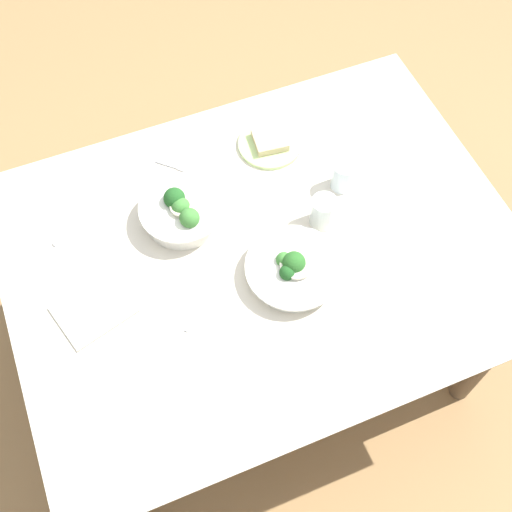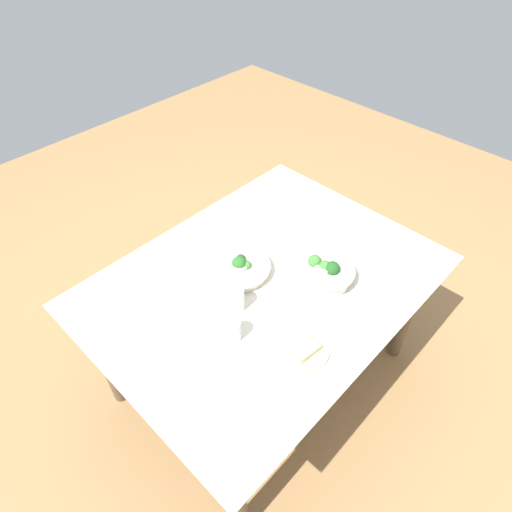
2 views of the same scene
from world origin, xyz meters
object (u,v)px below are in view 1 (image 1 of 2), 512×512
Objects in this scene: broccoli_bowl_far at (182,211)px; napkin_folded_upper at (94,310)px; broccoli_bowl_near at (293,269)px; table_knife_left at (202,301)px; bread_side_plate at (270,143)px; fork_by_near_bowl at (173,166)px; water_glass_center at (323,212)px; fork_by_far_bowl at (69,236)px; water_glass_side at (343,176)px.

napkin_folded_upper is (-0.31, -0.18, -0.04)m from broccoli_bowl_far.
table_knife_left is (-0.26, 0.02, -0.03)m from broccoli_bowl_near.
fork_by_near_bowl is (-0.30, 0.03, -0.01)m from bread_side_plate.
broccoli_bowl_far is at bearing 30.43° from napkin_folded_upper.
bread_side_plate is 1.95× the size of water_glass_center.
water_glass_center is at bearing -23.29° from broccoli_bowl_far.
fork_by_far_bowl is at bearing 161.83° from water_glass_center.
water_glass_side reaches higher than fork_by_far_bowl.
water_glass_side is at bearing 152.60° from fork_by_far_bowl.
fork_by_far_bowl is 0.55× the size of table_knife_left.
water_glass_side is at bearing 40.79° from broccoli_bowl_near.
bread_side_plate is 2.11× the size of water_glass_side.
napkin_folded_upper is at bearing -149.57° from broccoli_bowl_far.
broccoli_bowl_far is 0.91× the size of broccoli_bowl_near.
broccoli_bowl_near is at bearing 128.86° from fork_by_far_bowl.
bread_side_plate is 0.57m from table_knife_left.
fork_by_far_bowl is at bearing 146.95° from broccoli_bowl_near.
water_glass_side is 0.87× the size of fork_by_far_bowl.
water_glass_center is at bearing 143.73° from fork_by_far_bowl.
fork_by_near_bowl is (0.35, 0.12, 0.00)m from fork_by_far_bowl.
broccoli_bowl_far is 0.37m from bread_side_plate.
water_glass_side reaches higher than bread_side_plate.
broccoli_bowl_near is 1.34× the size of bread_side_plate.
bread_side_plate reaches higher than fork_by_near_bowl.
fork_by_far_bowl is 0.25m from napkin_folded_upper.
water_glass_side is (0.47, -0.06, 0.01)m from broccoli_bowl_far.
broccoli_bowl_near reaches higher than napkin_folded_upper.
water_glass_side is 1.12× the size of fork_by_near_bowl.
water_glass_center reaches higher than bread_side_plate.
water_glass_center is at bearing -139.05° from water_glass_side.
napkin_folded_upper reaches higher than fork_by_near_bowl.
table_knife_left is (-0.40, -0.11, -0.05)m from water_glass_center.
water_glass_center is 0.42m from table_knife_left.
fork_by_near_bowl is at bearing 111.55° from broccoli_bowl_near.
bread_side_plate is at bearing 95.23° from water_glass_center.
water_glass_center is (0.36, -0.16, 0.01)m from broccoli_bowl_far.
napkin_folded_upper is (-0.79, -0.12, -0.04)m from water_glass_side.
table_knife_left is (-0.04, -0.27, -0.04)m from broccoli_bowl_far.
broccoli_bowl_near is 2.46× the size of fork_by_far_bowl.
broccoli_bowl_far is 2.39× the size of water_glass_center.
fork_by_far_bowl is 1.29× the size of fork_by_near_bowl.
water_glass_side is at bearing 157.30° from table_knife_left.
water_glass_side is at bearing 12.98° from fork_by_near_bowl.
water_glass_center is at bearing 40.67° from broccoli_bowl_near.
water_glass_side is 0.55m from table_knife_left.
broccoli_bowl_far reaches higher than napkin_folded_upper.
table_knife_left is at bearing -158.24° from water_glass_side.
water_glass_side is 0.48× the size of table_knife_left.
broccoli_bowl_far is at bearing 156.71° from water_glass_center.
water_glass_center is at bearing -84.77° from bread_side_plate.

